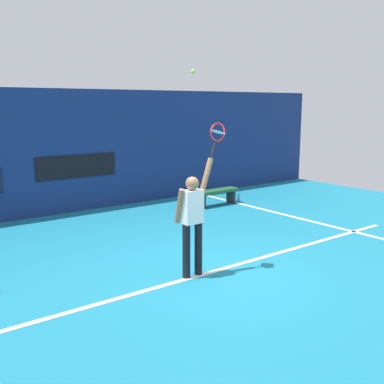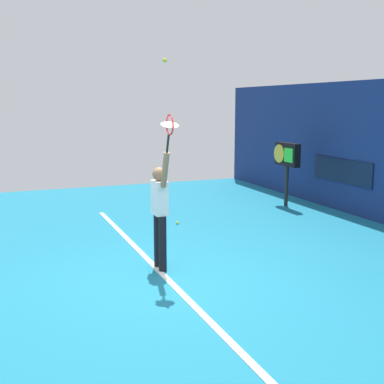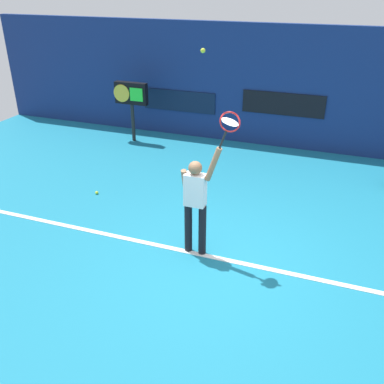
# 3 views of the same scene
# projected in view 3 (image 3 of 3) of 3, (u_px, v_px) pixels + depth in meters

# --- Properties ---
(ground_plane) EXTENTS (18.00, 18.00, 0.00)m
(ground_plane) POSITION_uv_depth(u_px,v_px,m) (218.00, 262.00, 7.10)
(ground_plane) COLOR teal
(back_wall) EXTENTS (18.00, 0.20, 3.22)m
(back_wall) POSITION_uv_depth(u_px,v_px,m) (285.00, 88.00, 11.28)
(back_wall) COLOR navy
(back_wall) RESTS_ON ground_plane
(sponsor_banner_center) EXTENTS (2.20, 0.03, 0.60)m
(sponsor_banner_center) POSITION_uv_depth(u_px,v_px,m) (283.00, 104.00, 11.36)
(sponsor_banner_center) COLOR black
(sponsor_banner_portside) EXTENTS (2.20, 0.03, 0.60)m
(sponsor_banner_portside) POSITION_uv_depth(u_px,v_px,m) (179.00, 101.00, 12.37)
(sponsor_banner_portside) COLOR #0C1933
(court_baseline) EXTENTS (10.00, 0.10, 0.01)m
(court_baseline) POSITION_uv_depth(u_px,v_px,m) (220.00, 259.00, 7.17)
(court_baseline) COLOR white
(court_baseline) RESTS_ON ground_plane
(tennis_player) EXTENTS (0.67, 0.31, 1.97)m
(tennis_player) POSITION_uv_depth(u_px,v_px,m) (196.00, 200.00, 6.90)
(tennis_player) COLOR black
(tennis_player) RESTS_ON ground_plane
(tennis_racket) EXTENTS (0.40, 0.27, 0.63)m
(tennis_racket) POSITION_uv_depth(u_px,v_px,m) (229.00, 124.00, 6.14)
(tennis_racket) COLOR black
(tennis_ball) EXTENTS (0.07, 0.07, 0.07)m
(tennis_ball) POSITION_uv_depth(u_px,v_px,m) (203.00, 51.00, 5.90)
(tennis_ball) COLOR #CCE033
(scoreboard_clock) EXTENTS (0.96, 0.20, 1.68)m
(scoreboard_clock) POSITION_uv_depth(u_px,v_px,m) (131.00, 96.00, 11.79)
(scoreboard_clock) COLOR black
(scoreboard_clock) RESTS_ON ground_plane
(spare_ball) EXTENTS (0.07, 0.07, 0.07)m
(spare_ball) POSITION_uv_depth(u_px,v_px,m) (97.00, 193.00, 9.30)
(spare_ball) COLOR #CCE033
(spare_ball) RESTS_ON ground_plane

